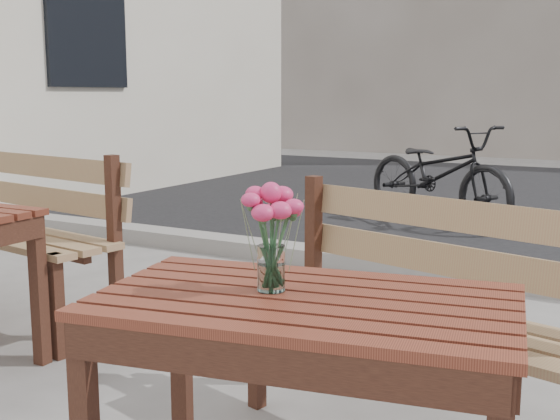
% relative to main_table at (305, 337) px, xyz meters
% --- Properties ---
extents(street, '(30.00, 8.12, 0.12)m').
position_rel_main_table_xyz_m(street, '(0.02, 4.93, -0.54)').
color(street, black).
rests_on(street, ground).
extents(main_table, '(1.22, 0.85, 0.69)m').
position_rel_main_table_xyz_m(main_table, '(0.00, 0.00, 0.00)').
color(main_table, '#562316').
rests_on(main_table, ground).
extents(main_bench, '(1.53, 0.78, 0.91)m').
position_rel_main_table_xyz_m(main_bench, '(0.18, 0.71, -0.02)').
color(main_bench, '#9E7551').
rests_on(main_bench, ground).
extents(main_vase, '(0.16, 0.16, 0.30)m').
position_rel_main_table_xyz_m(main_vase, '(-0.11, 0.01, 0.30)').
color(main_vase, white).
rests_on(main_vase, main_table).
extents(second_bench, '(1.58, 0.67, 0.95)m').
position_rel_main_table_xyz_m(second_bench, '(-2.25, 0.99, 0.00)').
color(second_bench, '#9E7551').
rests_on(second_bench, ground).
extents(bicycle, '(1.89, 1.39, 0.95)m').
position_rel_main_table_xyz_m(bicycle, '(-1.09, 4.95, -0.10)').
color(bicycle, black).
rests_on(bicycle, ground).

